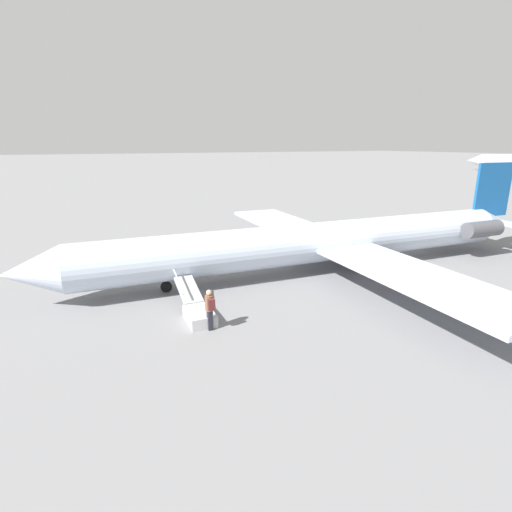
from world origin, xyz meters
TOP-DOWN VIEW (x-y plane):
  - ground_plane at (0.00, 0.00)m, footprint 600.00×600.00m
  - airplane_main at (-0.91, 0.08)m, footprint 32.48×25.07m
  - boarding_stairs at (8.32, 3.03)m, footprint 1.33×4.08m
  - passenger at (8.22, 4.37)m, footprint 0.36×0.55m

SIDE VIEW (x-z plane):
  - ground_plane at x=0.00m, z-range 0.00..0.00m
  - boarding_stairs at x=8.32m, z-range -0.43..1.15m
  - passenger at x=8.22m, z-range 0.13..1.87m
  - airplane_main at x=-0.91m, z-range -1.24..4.89m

